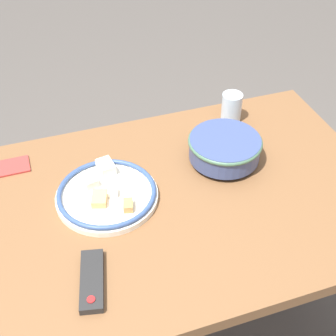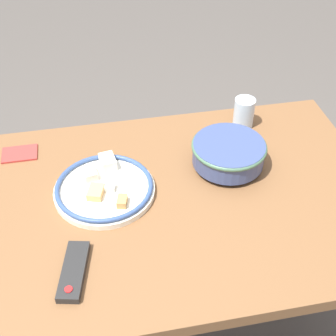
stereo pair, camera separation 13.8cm
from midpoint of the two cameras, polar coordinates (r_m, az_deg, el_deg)
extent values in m
cube|color=brown|center=(1.34, -7.34, -5.57)|extent=(1.49, 0.81, 0.04)
cylinder|color=brown|center=(2.00, 10.51, -1.46)|extent=(0.06, 0.06, 0.69)
cylinder|color=#384775|center=(1.47, 4.13, 1.07)|extent=(0.10, 0.10, 0.02)
cylinder|color=#384775|center=(1.44, 4.21, 2.34)|extent=(0.22, 0.22, 0.07)
cylinder|color=#C67A33|center=(1.44, 4.20, 2.18)|extent=(0.20, 0.20, 0.06)
torus|color=#42664C|center=(1.42, 4.26, 3.15)|extent=(0.23, 0.23, 0.01)
cylinder|color=silver|center=(1.36, -10.33, -3.54)|extent=(0.29, 0.29, 0.02)
torus|color=#334C7F|center=(1.35, -10.41, -3.06)|extent=(0.28, 0.28, 0.01)
cube|color=tan|center=(1.29, -7.94, -4.68)|extent=(0.04, 0.05, 0.02)
cube|color=silver|center=(1.41, -10.36, -0.02)|extent=(0.05, 0.07, 0.03)
cube|color=tan|center=(1.33, -11.31, -3.83)|extent=(0.06, 0.07, 0.02)
cube|color=silver|center=(1.34, -9.89, -3.11)|extent=(0.05, 0.04, 0.02)
cube|color=silver|center=(1.38, -12.38, -1.66)|extent=(0.05, 0.06, 0.03)
cube|color=black|center=(1.18, -12.69, -13.41)|extent=(0.09, 0.18, 0.02)
cylinder|color=red|center=(1.13, -12.96, -15.54)|extent=(0.02, 0.02, 0.00)
cylinder|color=silver|center=(1.62, 5.34, 7.29)|extent=(0.07, 0.07, 0.10)
cube|color=#B2332D|center=(1.54, -21.04, 0.03)|extent=(0.11, 0.08, 0.01)
camera|label=1|loc=(0.07, -92.87, -2.51)|focal=50.00mm
camera|label=2|loc=(0.07, 87.13, 2.51)|focal=50.00mm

